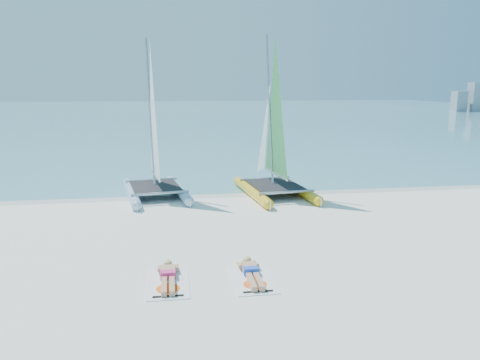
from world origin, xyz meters
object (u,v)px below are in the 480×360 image
object	(u,v)px
catamaran_yellow	(271,142)
towel_a	(168,283)
sunbather_b	(251,272)
sunbather_a	(168,275)
towel_b	(253,279)
catamaran_blue	(154,148)

from	to	relation	value
catamaran_yellow	towel_a	xyz separation A→B (m)	(-4.49, -9.13, -2.21)
catamaran_yellow	sunbather_b	size ratio (longest dim) A/B	4.07
sunbather_b	towel_a	bearing A→B (deg)	-176.36
towel_a	sunbather_a	world-z (taller)	sunbather_a
sunbather_a	sunbather_b	distance (m)	2.05
catamaran_yellow	towel_a	size ratio (longest dim) A/B	3.80
towel_b	catamaran_yellow	bearing A→B (deg)	75.09
catamaran_yellow	sunbather_a	size ratio (longest dim) A/B	4.07
catamaran_yellow	towel_b	distance (m)	9.76
catamaran_blue	sunbather_a	size ratio (longest dim) A/B	3.98
catamaran_blue	catamaran_yellow	distance (m)	5.05
catamaran_blue	catamaran_yellow	size ratio (longest dim) A/B	0.98
sunbather_a	towel_a	bearing A→B (deg)	-90.00
catamaran_yellow	towel_b	bearing A→B (deg)	-111.28
towel_a	towel_b	bearing A→B (deg)	-1.73
catamaran_yellow	sunbather_b	bearing A→B (deg)	-111.58
sunbather_a	towel_b	distance (m)	2.06
catamaran_blue	towel_a	xyz separation A→B (m)	(0.55, -9.27, -2.04)
catamaran_yellow	sunbather_a	world-z (taller)	catamaran_yellow
catamaran_yellow	towel_b	xyz separation A→B (m)	(-2.45, -9.19, -2.21)
sunbather_b	catamaran_blue	bearing A→B (deg)	105.89
catamaran_blue	sunbather_b	distance (m)	9.69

